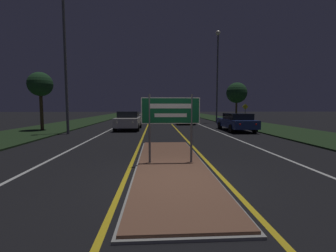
% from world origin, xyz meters
% --- Properties ---
extents(ground_plane, '(160.00, 160.00, 0.00)m').
position_xyz_m(ground_plane, '(0.00, 0.00, 0.00)').
color(ground_plane, black).
extents(median_island, '(2.17, 8.24, 0.10)m').
position_xyz_m(median_island, '(0.00, 1.49, 0.04)').
color(median_island, '#999993').
rests_on(median_island, ground_plane).
extents(verge_left, '(5.00, 100.00, 0.08)m').
position_xyz_m(verge_left, '(-9.50, 20.00, 0.04)').
color(verge_left, '#1E3319').
rests_on(verge_left, ground_plane).
extents(verge_right, '(5.00, 100.00, 0.08)m').
position_xyz_m(verge_right, '(9.50, 20.00, 0.04)').
color(verge_right, '#1E3319').
rests_on(verge_right, ground_plane).
extents(centre_line_yellow_left, '(0.12, 70.00, 0.01)m').
position_xyz_m(centre_line_yellow_left, '(-1.27, 25.00, 0.00)').
color(centre_line_yellow_left, gold).
rests_on(centre_line_yellow_left, ground_plane).
extents(centre_line_yellow_right, '(0.12, 70.00, 0.01)m').
position_xyz_m(centre_line_yellow_right, '(1.27, 25.00, 0.00)').
color(centre_line_yellow_right, gold).
rests_on(centre_line_yellow_right, ground_plane).
extents(lane_line_white_left, '(0.12, 70.00, 0.01)m').
position_xyz_m(lane_line_white_left, '(-4.20, 25.00, 0.00)').
color(lane_line_white_left, silver).
rests_on(lane_line_white_left, ground_plane).
extents(lane_line_white_right, '(0.12, 70.00, 0.01)m').
position_xyz_m(lane_line_white_right, '(4.20, 25.00, 0.00)').
color(lane_line_white_right, silver).
rests_on(lane_line_white_right, ground_plane).
extents(edge_line_white_left, '(0.10, 70.00, 0.01)m').
position_xyz_m(edge_line_white_left, '(-7.20, 25.00, 0.00)').
color(edge_line_white_left, silver).
rests_on(edge_line_white_left, ground_plane).
extents(edge_line_white_right, '(0.10, 70.00, 0.01)m').
position_xyz_m(edge_line_white_right, '(7.20, 25.00, 0.00)').
color(edge_line_white_right, silver).
rests_on(edge_line_white_right, ground_plane).
extents(highway_sign, '(1.84, 0.07, 2.16)m').
position_xyz_m(highway_sign, '(0.00, 1.49, 1.63)').
color(highway_sign, '#56565B').
rests_on(highway_sign, median_island).
extents(streetlight_left_near, '(0.49, 0.49, 11.10)m').
position_xyz_m(streetlight_left_near, '(-6.48, 10.11, 6.78)').
color(streetlight_left_near, '#56565B').
rests_on(streetlight_left_near, ground_plane).
extents(streetlight_right_near, '(0.53, 0.53, 10.49)m').
position_xyz_m(streetlight_right_near, '(6.65, 20.31, 6.67)').
color(streetlight_right_near, '#56565B').
rests_on(streetlight_right_near, ground_plane).
extents(car_receding_0, '(1.94, 4.64, 1.37)m').
position_xyz_m(car_receding_0, '(5.79, 11.50, 0.73)').
color(car_receding_0, navy).
rests_on(car_receding_0, ground_plane).
extents(car_receding_1, '(1.99, 4.37, 1.31)m').
position_xyz_m(car_receding_1, '(2.70, 18.88, 0.70)').
color(car_receding_1, silver).
rests_on(car_receding_1, ground_plane).
extents(car_receding_2, '(1.99, 4.78, 1.51)m').
position_xyz_m(car_receding_2, '(2.71, 29.95, 0.80)').
color(car_receding_2, silver).
rests_on(car_receding_2, ground_plane).
extents(car_receding_3, '(1.94, 4.07, 1.36)m').
position_xyz_m(car_receding_3, '(5.68, 40.89, 0.72)').
color(car_receding_3, silver).
rests_on(car_receding_3, ground_plane).
extents(car_approaching_0, '(1.95, 4.30, 1.50)m').
position_xyz_m(car_approaching_0, '(-2.70, 12.98, 0.78)').
color(car_approaching_0, silver).
rests_on(car_approaching_0, ground_plane).
extents(warning_sign, '(0.60, 0.06, 2.10)m').
position_xyz_m(warning_sign, '(8.51, 16.51, 1.35)').
color(warning_sign, '#56565B').
rests_on(warning_sign, verge_right).
extents(roadside_palm_left, '(1.82, 1.82, 4.42)m').
position_xyz_m(roadside_palm_left, '(-9.23, 12.23, 3.53)').
color(roadside_palm_left, '#4C3823').
rests_on(roadside_palm_left, verge_left).
extents(roadside_palm_right, '(2.66, 2.66, 4.95)m').
position_xyz_m(roadside_palm_right, '(10.13, 23.44, 3.68)').
color(roadside_palm_right, '#4C3823').
rests_on(roadside_palm_right, verge_right).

